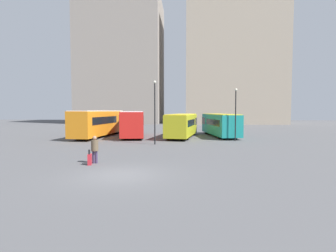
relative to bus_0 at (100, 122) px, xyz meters
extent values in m
plane|color=#4C4C4F|center=(7.68, -19.81, -1.80)|extent=(160.00, 160.00, 0.00)
cube|color=gray|center=(-6.17, 38.04, 14.66)|extent=(21.06, 17.70, 32.92)
cube|color=tan|center=(23.11, 38.04, 16.21)|extent=(24.22, 17.41, 36.01)
cube|color=orange|center=(-0.01, -0.10, -0.05)|extent=(3.35, 12.43, 2.92)
cube|color=black|center=(0.34, 4.92, 0.32)|extent=(2.70, 2.42, 1.11)
cube|color=black|center=(-0.08, -1.21, 0.32)|extent=(3.08, 8.02, 0.88)
cube|color=white|center=(-0.01, -0.10, 1.46)|extent=(3.13, 12.17, 0.08)
cylinder|color=black|center=(0.25, 3.69, -1.27)|extent=(2.48, 1.22, 1.06)
cylinder|color=black|center=(-0.27, -3.90, -1.27)|extent=(2.48, 1.22, 1.06)
cube|color=red|center=(4.41, -0.48, -0.10)|extent=(4.06, 9.68, 2.86)
cube|color=black|center=(3.80, 3.32, 0.26)|extent=(2.87, 2.13, 1.09)
cube|color=black|center=(4.55, -1.31, 0.26)|extent=(3.55, 6.35, 0.86)
cube|color=white|center=(4.41, -0.48, 1.37)|extent=(3.83, 9.46, 0.08)
cylinder|color=black|center=(3.95, 2.40, -1.31)|extent=(2.61, 1.36, 0.98)
cylinder|color=black|center=(4.88, -3.35, -1.31)|extent=(2.61, 1.36, 0.98)
cube|color=gold|center=(10.54, -0.64, -0.26)|extent=(3.97, 9.59, 2.50)
cube|color=black|center=(11.13, 3.13, 0.06)|extent=(2.83, 2.10, 0.95)
cube|color=black|center=(10.40, -1.47, 0.06)|extent=(3.48, 6.29, 0.75)
cube|color=yellow|center=(10.54, -0.64, 1.04)|extent=(3.74, 9.38, 0.08)
cylinder|color=black|center=(10.99, 2.21, -1.27)|extent=(2.58, 1.42, 1.05)
cylinder|color=black|center=(10.08, -3.49, -1.27)|extent=(2.58, 1.42, 1.05)
cube|color=#19847F|center=(15.38, 1.16, -0.27)|extent=(3.95, 10.29, 2.52)
cube|color=black|center=(14.74, 5.22, 0.04)|extent=(2.72, 2.21, 0.96)
cube|color=black|center=(15.52, 0.26, 0.04)|extent=(3.42, 6.72, 0.76)
cube|color=yellow|center=(15.38, 1.16, 1.03)|extent=(3.73, 10.06, 0.08)
cylinder|color=black|center=(14.89, 4.23, -1.32)|extent=(2.45, 1.30, 0.95)
cylinder|color=black|center=(15.86, -1.92, -1.32)|extent=(2.45, 1.30, 0.95)
cylinder|color=#382D4C|center=(5.25, -16.99, -1.41)|extent=(0.18, 0.18, 0.78)
cylinder|color=#382D4C|center=(5.41, -16.95, -1.41)|extent=(0.18, 0.18, 0.78)
cylinder|color=brown|center=(5.33, -16.97, -0.68)|extent=(0.53, 0.53, 0.68)
sphere|color=#9E7051|center=(5.33, -16.97, -0.21)|extent=(0.25, 0.25, 0.25)
cube|color=#B7232D|center=(5.18, -17.47, -1.47)|extent=(0.30, 0.45, 0.66)
cube|color=black|center=(5.22, -17.61, -0.99)|extent=(0.12, 0.05, 0.30)
cylinder|color=black|center=(7.99, -7.61, 1.18)|extent=(0.12, 0.12, 5.95)
sphere|color=beige|center=(7.99, -7.61, 4.23)|extent=(0.28, 0.28, 0.28)
cylinder|color=black|center=(16.33, -4.26, 0.92)|extent=(0.12, 0.12, 5.44)
sphere|color=beige|center=(16.33, -4.26, 3.72)|extent=(0.28, 0.28, 0.28)
camera|label=1|loc=(10.99, -32.82, 1.49)|focal=28.00mm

